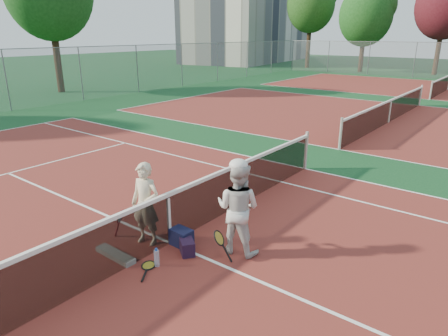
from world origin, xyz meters
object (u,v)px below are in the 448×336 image
at_px(apartment_block, 252,4).
at_px(player_a, 146,204).
at_px(sports_bag_purple, 187,247).
at_px(racket_spare, 148,265).
at_px(net_main, 169,219).
at_px(water_bottle, 157,258).
at_px(player_b, 238,208).
at_px(sports_bag_navy, 181,237).
at_px(racket_black_held, 219,246).
at_px(racket_red, 121,224).

relative_size(apartment_block, player_a, 14.04).
height_order(player_a, sports_bag_purple, player_a).
bearing_deg(apartment_block, racket_spare, -57.74).
xyz_separation_m(net_main, water_bottle, (0.38, -0.69, -0.36)).
xyz_separation_m(player_b, sports_bag_navy, (-0.94, -0.48, -0.68)).
bearing_deg(player_b, net_main, 15.77).
bearing_deg(net_main, player_a, -146.55).
height_order(player_b, water_bottle, player_b).
relative_size(player_b, water_bottle, 5.59).
bearing_deg(sports_bag_navy, player_a, -150.97).
bearing_deg(sports_bag_navy, racket_black_held, 3.20).
bearing_deg(net_main, sports_bag_navy, 21.00).
bearing_deg(racket_black_held, net_main, -4.62).
distance_m(racket_red, racket_black_held, 2.03).
bearing_deg(apartment_block, player_a, -57.99).
relative_size(net_main, player_a, 7.01).
bearing_deg(apartment_block, water_bottle, -57.58).
relative_size(apartment_block, racket_red, 38.23).
xyz_separation_m(net_main, sports_bag_purple, (0.52, -0.08, -0.38)).
height_order(net_main, player_b, player_b).
bearing_deg(racket_spare, racket_black_held, -76.54).
height_order(player_a, sports_bag_navy, player_a).
relative_size(racket_black_held, water_bottle, 1.77).
xyz_separation_m(apartment_block, player_b, (29.15, -43.44, -6.66)).
bearing_deg(net_main, player_b, 26.05).
bearing_deg(water_bottle, sports_bag_navy, 102.02).
distance_m(player_b, racket_spare, 1.81).
xyz_separation_m(racket_red, racket_black_held, (1.96, 0.54, -0.02)).
height_order(apartment_block, player_a, apartment_block).
relative_size(apartment_block, racket_spare, 36.67).
distance_m(racket_red, sports_bag_purple, 1.45).
distance_m(racket_red, water_bottle, 1.31).
relative_size(player_a, racket_black_held, 2.96).
distance_m(player_a, racket_spare, 1.13).
relative_size(apartment_block, water_bottle, 73.33).
xyz_separation_m(player_b, water_bottle, (-0.77, -1.25, -0.69)).
bearing_deg(player_a, apartment_block, 108.72).
xyz_separation_m(player_b, racket_black_held, (-0.08, -0.43, -0.57)).
distance_m(racket_red, sports_bag_navy, 1.21).
height_order(racket_red, sports_bag_navy, racket_red).
xyz_separation_m(player_b, sports_bag_purple, (-0.64, -0.65, -0.70)).
bearing_deg(racket_red, racket_spare, -40.88).
distance_m(net_main, racket_red, 1.00).
xyz_separation_m(net_main, player_a, (-0.35, -0.23, 0.27)).
bearing_deg(racket_spare, water_bottle, -86.23).
relative_size(racket_spare, sports_bag_purple, 1.81).
relative_size(racket_black_held, racket_spare, 0.88).
relative_size(racket_spare, water_bottle, 2.00).
bearing_deg(sports_bag_purple, racket_red, -167.07).
xyz_separation_m(racket_red, water_bottle, (1.27, -0.28, -0.14)).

